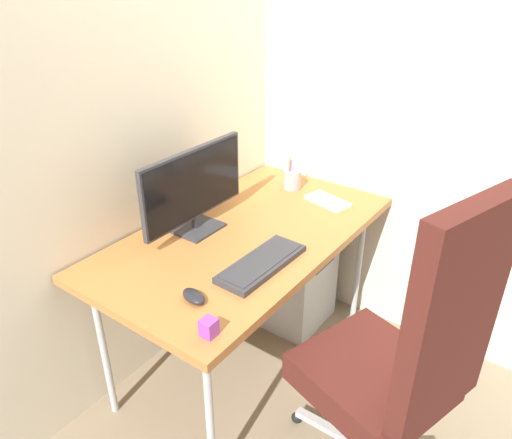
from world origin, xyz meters
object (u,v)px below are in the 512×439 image
(filing_cabinet, at_px, (286,270))
(pen_holder, at_px, (292,179))
(desk_clamp_accessory, at_px, (209,327))
(keyboard, at_px, (262,263))
(mouse, at_px, (194,296))
(office_chair, at_px, (402,359))
(notebook, at_px, (328,201))
(monitor, at_px, (194,187))

(filing_cabinet, xyz_separation_m, pen_holder, (0.10, 0.04, 0.50))
(desk_clamp_accessory, bearing_deg, filing_cabinet, 19.10)
(keyboard, distance_m, pen_holder, 0.76)
(filing_cabinet, bearing_deg, mouse, -168.14)
(office_chair, bearing_deg, desk_clamp_accessory, 128.32)
(keyboard, bearing_deg, filing_cabinet, 23.38)
(mouse, relative_size, desk_clamp_accessory, 1.78)
(office_chair, bearing_deg, filing_cabinet, 53.86)
(office_chair, height_order, mouse, office_chair)
(desk_clamp_accessory, bearing_deg, keyboard, 12.55)
(office_chair, height_order, desk_clamp_accessory, office_chair)
(pen_holder, distance_m, desk_clamp_accessory, 1.19)
(keyboard, height_order, notebook, keyboard)
(filing_cabinet, relative_size, desk_clamp_accessory, 9.93)
(notebook, bearing_deg, keyboard, -160.41)
(monitor, xyz_separation_m, pen_holder, (0.62, -0.11, -0.15))
(mouse, bearing_deg, filing_cabinet, 25.45)
(filing_cabinet, distance_m, mouse, 1.05)
(monitor, height_order, keyboard, monitor)
(monitor, bearing_deg, notebook, -30.79)
(filing_cabinet, bearing_deg, keyboard, -156.62)
(monitor, bearing_deg, keyboard, -100.65)
(pen_holder, xyz_separation_m, notebook, (-0.05, -0.24, -0.04))
(filing_cabinet, distance_m, keyboard, 0.80)
(keyboard, relative_size, desk_clamp_accessory, 6.79)
(pen_holder, bearing_deg, keyboard, -156.55)
(keyboard, xyz_separation_m, notebook, (0.65, 0.06, -0.00))
(office_chair, height_order, notebook, office_chair)
(filing_cabinet, relative_size, monitor, 1.02)
(office_chair, bearing_deg, mouse, 113.87)
(mouse, distance_m, notebook, 0.97)
(keyboard, relative_size, notebook, 1.88)
(keyboard, bearing_deg, mouse, 167.87)
(keyboard, distance_m, desk_clamp_accessory, 0.43)
(monitor, relative_size, mouse, 5.47)
(monitor, distance_m, pen_holder, 0.65)
(notebook, bearing_deg, filing_cabinet, 118.46)
(monitor, distance_m, mouse, 0.55)
(mouse, height_order, pen_holder, pen_holder)
(filing_cabinet, bearing_deg, desk_clamp_accessory, -160.90)
(monitor, height_order, notebook, monitor)
(office_chair, distance_m, filing_cabinet, 1.11)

